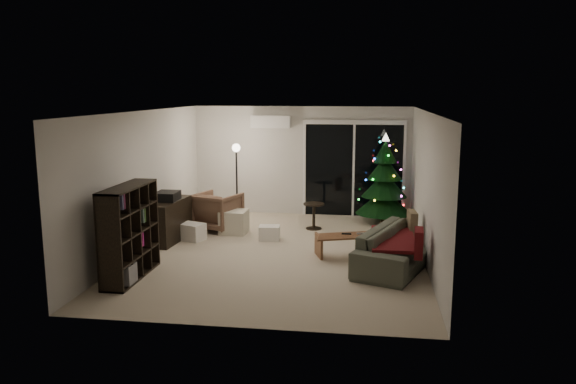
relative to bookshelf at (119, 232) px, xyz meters
name	(u,v)px	position (x,y,z in m)	size (l,w,h in m)	color
room	(314,184)	(2.71, 3.14, 0.30)	(6.50, 7.51, 2.60)	beige
bookshelf	(119,232)	(0.00, 0.00, 0.00)	(0.36, 1.44, 1.44)	black
media_cabinet	(168,221)	(0.00, 2.15, -0.32)	(0.47, 1.27, 0.79)	black
stereo	(167,196)	(0.00, 2.15, 0.16)	(0.40, 0.47, 0.17)	black
armchair	(217,211)	(0.70, 3.12, -0.33)	(0.84, 0.86, 0.78)	brown
ottoman	(234,222)	(1.11, 2.90, -0.49)	(0.52, 0.52, 0.47)	beige
cardboard_box_a	(192,232)	(0.43, 2.26, -0.56)	(0.46, 0.35, 0.33)	white
cardboard_box_b	(269,233)	(1.91, 2.48, -0.58)	(0.39, 0.30, 0.28)	white
side_table	(314,216)	(2.68, 3.47, -0.45)	(0.44, 0.44, 0.55)	black
floor_lamp	(237,185)	(0.95, 3.87, 0.11)	(0.27, 0.27, 1.66)	black
sofa	(399,247)	(4.30, 1.14, -0.40)	(2.21, 0.86, 0.64)	#464C38
sofa_throw	(393,239)	(4.20, 1.14, -0.25)	(0.69, 1.59, 0.05)	maroon
cushion_a	(412,223)	(4.55, 1.79, -0.14)	(0.13, 0.42, 0.42)	olive
cushion_b	(419,243)	(4.55, 0.49, -0.14)	(0.13, 0.42, 0.42)	maroon
coffee_table	(355,246)	(3.58, 1.50, -0.51)	(1.32, 0.46, 0.42)	brown
remote_a	(347,234)	(3.43, 1.50, -0.29)	(0.16, 0.05, 0.02)	black
remote_b	(361,233)	(3.68, 1.55, -0.29)	(0.15, 0.04, 0.02)	slate
christmas_tree	(384,179)	(4.13, 4.18, 0.26)	(1.22, 1.22, 1.96)	black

